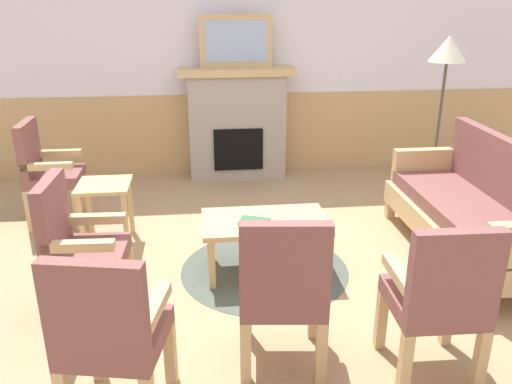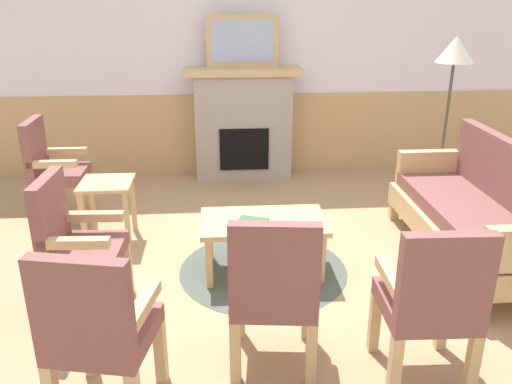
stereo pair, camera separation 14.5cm
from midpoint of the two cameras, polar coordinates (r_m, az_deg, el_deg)
ground_plane at (r=4.17m, az=1.37°, el=-8.82°), size 14.00×14.00×0.00m
wall_back at (r=6.25m, az=-0.89°, el=14.00°), size 7.20×0.14×2.70m
fireplace at (r=6.12m, az=-0.72°, el=7.59°), size 1.30×0.44×1.28m
framed_picture at (r=5.98m, az=-0.76°, el=16.08°), size 0.80×0.04×0.56m
couch at (r=4.58m, az=23.45°, el=-2.27°), size 0.70×1.80×0.98m
coffee_table at (r=4.03m, az=1.85°, el=-3.73°), size 0.96×0.56×0.44m
round_rug at (r=4.21m, az=1.79°, el=-8.47°), size 1.33×1.33×0.01m
book_on_table at (r=3.93m, az=0.68°, el=-3.27°), size 0.26×0.21×0.03m
armchair_near_fireplace at (r=3.64m, az=-18.17°, el=-5.03°), size 0.50×0.50×0.98m
armchair_by_window_left at (r=5.27m, az=-20.65°, el=2.69°), size 0.48×0.48×0.98m
armchair_front_left at (r=2.73m, az=-15.42°, el=-13.97°), size 0.57×0.57×0.98m
armchair_front_center at (r=2.96m, az=3.40°, el=-10.24°), size 0.53×0.53×0.98m
armchair_corner_left at (r=3.03m, az=19.94°, el=-10.84°), size 0.49×0.49×0.98m
side_table at (r=4.68m, az=-15.02°, el=-0.23°), size 0.44×0.44×0.55m
floor_lamp_by_couch at (r=5.56m, az=21.48°, el=13.18°), size 0.36×0.36×1.68m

